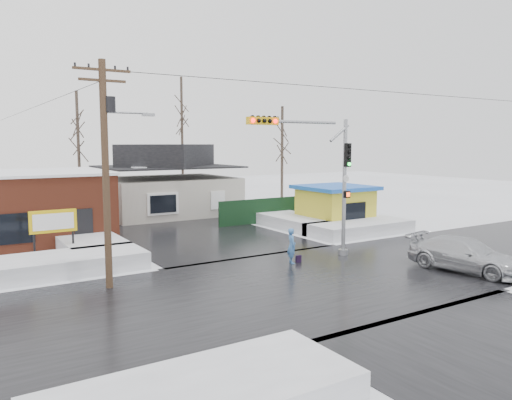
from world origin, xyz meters
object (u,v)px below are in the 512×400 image
traffic_signal (321,169)px  car (465,255)px  utility_pole (107,161)px  marquee_sign (53,223)px  kiosk (335,206)px  pedestrian (292,246)px

traffic_signal → car: (4.03, -5.39, -3.79)m
utility_pole → car: utility_pole is taller
marquee_sign → car: (15.46, -11.92, -1.17)m
traffic_signal → utility_pole: (-10.36, 0.53, 0.57)m
car → kiosk: bearing=66.3°
marquee_sign → car: 19.56m
traffic_signal → car: traffic_signal is taller
utility_pole → marquee_sign: (-1.07, 5.99, -3.19)m
pedestrian → car: (5.82, -5.36, -0.11)m
marquee_sign → pedestrian: bearing=-34.2°
utility_pole → pedestrian: bearing=-3.8°
traffic_signal → pedestrian: bearing=-179.1°
traffic_signal → kiosk: size_ratio=1.52×
kiosk → car: bearing=-103.7°
traffic_signal → pedestrian: traffic_signal is taller
utility_pole → marquee_sign: 6.87m
marquee_sign → utility_pole: bearing=-79.9°
traffic_signal → marquee_sign: (-11.43, 6.53, -2.62)m
pedestrian → marquee_sign: bearing=73.7°
marquee_sign → kiosk: size_ratio=0.55×
marquee_sign → kiosk: kiosk is taller
marquee_sign → pedestrian: size_ratio=1.49×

